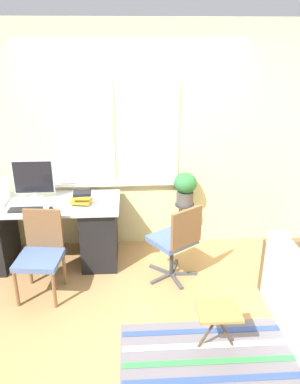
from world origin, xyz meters
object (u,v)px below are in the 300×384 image
object	(u,v)px
monitor	(34,179)
mouse	(51,208)
office_chair_swivel	(176,240)
potted_plant	(185,187)
folding_stool	(218,314)
keyboard	(25,210)
book_stack	(82,198)
desk_chair_wooden	(41,252)
plant_stand	(184,209)

from	to	relation	value
monitor	mouse	bearing A→B (deg)	-54.92
office_chair_swivel	potted_plant	world-z (taller)	potted_plant
folding_stool	office_chair_swivel	bearing A→B (deg)	102.44
keyboard	mouse	distance (m)	0.27
monitor	office_chair_swivel	world-z (taller)	monitor
monitor	book_stack	size ratio (longest dim) A/B	1.93
desk_chair_wooden	mouse	bearing A→B (deg)	86.79
book_stack	plant_stand	size ratio (longest dim) A/B	0.41
desk_chair_wooden	office_chair_swivel	world-z (taller)	office_chair_swivel
office_chair_swivel	potted_plant	xyz separation A→B (m)	(0.19, 0.73, 0.32)
potted_plant	folding_stool	distance (m)	1.82
potted_plant	plant_stand	bearing A→B (deg)	90.00
mouse	office_chair_swivel	bearing A→B (deg)	-9.78
desk_chair_wooden	office_chair_swivel	distance (m)	1.41
plant_stand	monitor	bearing A→B (deg)	-174.53
mouse	desk_chair_wooden	distance (m)	0.50
keyboard	potted_plant	bearing A→B (deg)	15.57
desk_chair_wooden	folding_stool	xyz separation A→B (m)	(1.63, -0.88, -0.11)
mouse	book_stack	size ratio (longest dim) A/B	0.32
keyboard	plant_stand	distance (m)	1.89
monitor	office_chair_swivel	xyz separation A→B (m)	(1.57, -0.56, -0.52)
mouse	potted_plant	xyz separation A→B (m)	(1.53, 0.50, 0.02)
book_stack	folding_stool	bearing A→B (deg)	-48.17
book_stack	office_chair_swivel	world-z (taller)	book_stack
mouse	folding_stool	size ratio (longest dim) A/B	0.19
keyboard	office_chair_swivel	size ratio (longest dim) A/B	0.39
keyboard	desk_chair_wooden	bearing A→B (deg)	-61.01
mouse	book_stack	world-z (taller)	book_stack
plant_stand	potted_plant	world-z (taller)	potted_plant
desk_chair_wooden	plant_stand	xyz separation A→B (m)	(1.60, 0.88, 0.03)
monitor	desk_chair_wooden	distance (m)	0.91
monitor	folding_stool	distance (m)	2.49
desk_chair_wooden	potted_plant	size ratio (longest dim) A/B	2.17
book_stack	potted_plant	xyz separation A→B (m)	(1.21, 0.37, -0.04)
keyboard	mouse	xyz separation A→B (m)	(0.27, 0.00, 0.01)
mouse	folding_stool	distance (m)	2.06
book_stack	desk_chair_wooden	bearing A→B (deg)	-127.04
potted_plant	folding_stool	bearing A→B (deg)	-88.93
mouse	desk_chair_wooden	xyz separation A→B (m)	(-0.06, -0.38, -0.32)
mouse	plant_stand	xyz separation A→B (m)	(1.53, 0.50, -0.28)
office_chair_swivel	desk_chair_wooden	bearing A→B (deg)	-28.29
monitor	keyboard	distance (m)	0.41
monitor	desk_chair_wooden	size ratio (longest dim) A/B	0.52
office_chair_swivel	plant_stand	distance (m)	0.76
keyboard	potted_plant	world-z (taller)	potted_plant
monitor	office_chair_swivel	distance (m)	1.75
plant_stand	potted_plant	bearing A→B (deg)	-90.00
book_stack	folding_stool	distance (m)	1.93
monitor	potted_plant	size ratio (longest dim) A/B	1.14
mouse	desk_chair_wooden	size ratio (longest dim) A/B	0.09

